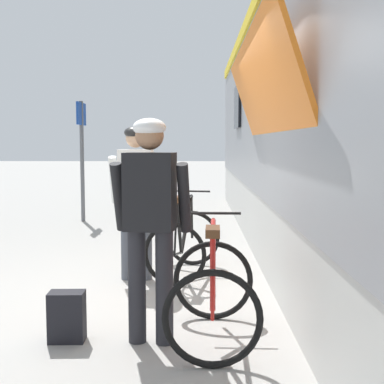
% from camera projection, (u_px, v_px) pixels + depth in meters
% --- Properties ---
extents(ground_plane, '(80.00, 80.00, 0.00)m').
position_uv_depth(ground_plane, '(147.00, 298.00, 5.27)').
color(ground_plane, '#A09E99').
extents(cyclist_near_in_dark, '(0.64, 0.37, 1.76)m').
position_uv_depth(cyclist_near_in_dark, '(150.00, 210.00, 4.00)').
color(cyclist_near_in_dark, '#232328').
rests_on(cyclist_near_in_dark, ground).
extents(cyclist_far_in_white, '(0.62, 0.33, 1.76)m').
position_uv_depth(cyclist_far_in_white, '(136.00, 189.00, 5.91)').
color(cyclist_far_in_white, '#4C515B').
rests_on(cyclist_far_in_white, ground).
extents(bicycle_near_red, '(0.75, 1.09, 0.99)m').
position_uv_depth(bicycle_near_red, '(213.00, 292.00, 4.09)').
color(bicycle_near_red, black).
rests_on(bicycle_near_red, ground).
extents(bicycle_far_black, '(0.89, 1.18, 0.99)m').
position_uv_depth(bicycle_far_black, '(184.00, 242.00, 6.16)').
color(bicycle_far_black, black).
rests_on(bicycle_far_black, ground).
extents(backpack_on_platform, '(0.29, 0.19, 0.40)m').
position_uv_depth(backpack_on_platform, '(67.00, 317.00, 4.11)').
color(backpack_on_platform, black).
rests_on(backpack_on_platform, ground).
extents(platform_sign_post, '(0.08, 0.70, 2.40)m').
position_uv_depth(platform_sign_post, '(82.00, 141.00, 10.31)').
color(platform_sign_post, '#595B60').
rests_on(platform_sign_post, ground).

